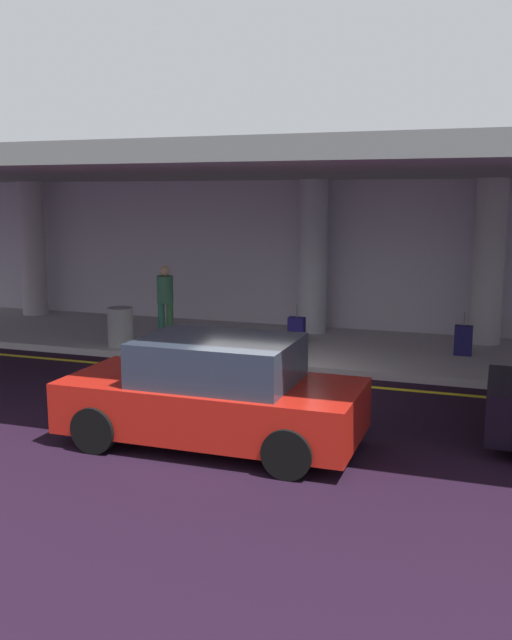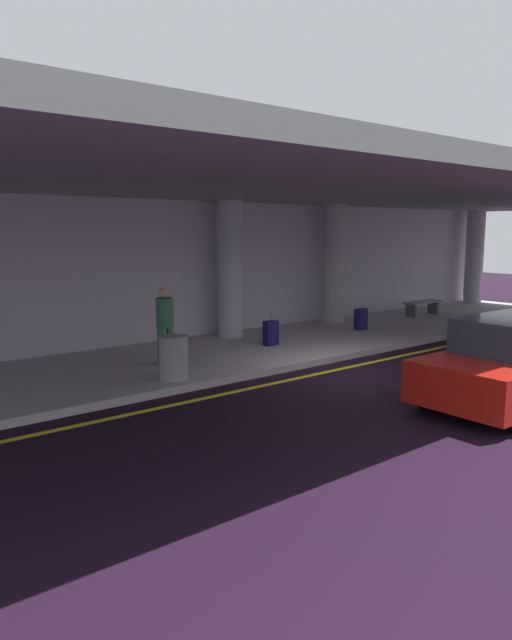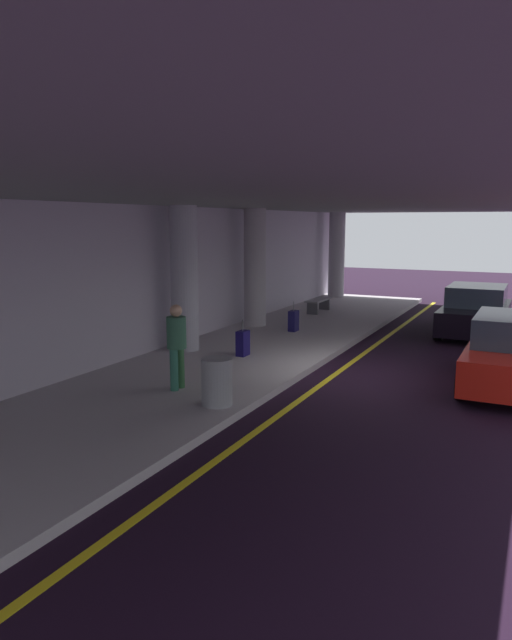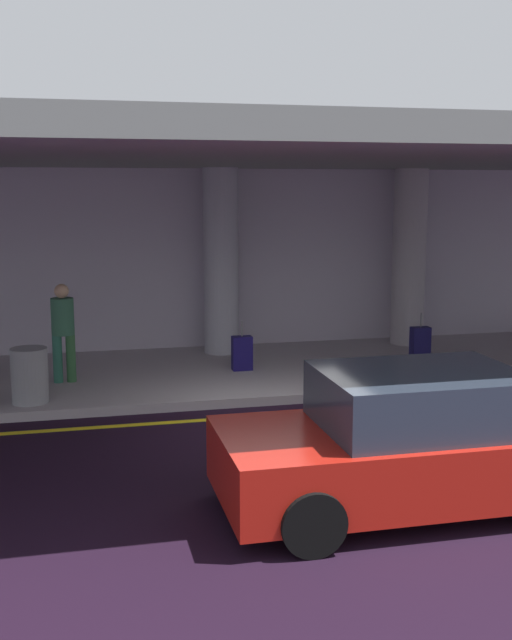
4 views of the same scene
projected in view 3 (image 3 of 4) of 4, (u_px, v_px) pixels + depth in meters
ground_plane at (357, 376)px, 12.93m from camera, size 60.00×60.00×0.00m
sidewalk at (235, 358)px, 14.27m from camera, size 26.00×4.20×0.15m
lane_stripe_yellow at (337, 373)px, 13.13m from camera, size 26.00×0.14×0.01m
support_column_left_mid at (184, 279)px, 14.57m from camera, size 0.69×0.69×3.65m
support_column_center at (255, 268)px, 18.11m from camera, size 0.69×0.69×3.65m
support_column_right_mid at (337, 255)px, 25.18m from camera, size 0.69×0.69×3.65m
ceiling_overhang at (253, 198)px, 13.40m from camera, size 28.00×13.20×0.30m
terminal_back_wall at (158, 280)px, 14.94m from camera, size 26.00×0.30×3.80m
car_black at (476, 311)px, 17.53m from camera, size 4.10×1.92×1.50m
traveler_with_luggage at (177, 341)px, 11.23m from camera, size 0.38×0.38×1.68m
suitcase_upright_primary at (243, 343)px, 14.18m from camera, size 0.36×0.22×0.90m
suitcase_upright_secondary at (294, 321)px, 17.37m from camera, size 0.36×0.22×0.90m
bench_metal at (319, 302)px, 21.05m from camera, size 1.60×0.50×0.48m
trash_bin_steel at (217, 382)px, 10.35m from camera, size 0.56×0.56×0.85m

